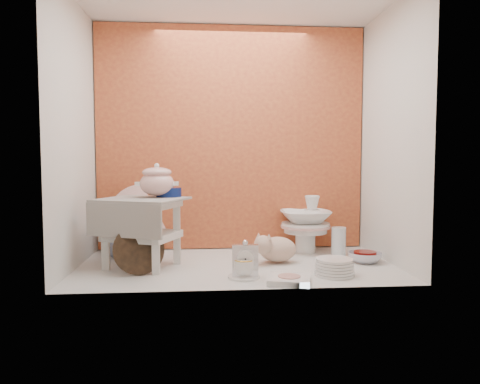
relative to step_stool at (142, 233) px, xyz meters
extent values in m
plane|color=silver|center=(0.54, 0.00, -0.19)|extent=(1.80, 1.80, 0.00)
cube|color=#C46531|center=(0.54, 0.50, 0.56)|extent=(1.80, 0.06, 1.50)
cube|color=silver|center=(-0.36, 0.00, 0.56)|extent=(0.06, 1.00, 1.50)
cube|color=silver|center=(1.44, 0.00, 0.56)|extent=(0.06, 1.00, 1.50)
cylinder|color=#0B1A52|center=(0.14, 0.10, 0.22)|extent=(0.15, 0.15, 0.05)
imported|color=white|center=(-0.15, 0.27, -0.06)|extent=(0.25, 0.25, 0.26)
cube|color=silver|center=(0.56, -0.30, -0.10)|extent=(0.13, 0.05, 0.19)
ellipsoid|color=#C8A38D|center=(0.78, 0.03, -0.11)|extent=(0.29, 0.21, 0.17)
cylinder|color=white|center=(0.55, -0.29, -0.19)|extent=(0.21, 0.21, 0.01)
imported|color=white|center=(0.55, -0.29, -0.14)|extent=(0.13, 0.13, 0.09)
cube|color=white|center=(0.77, -0.39, -0.18)|extent=(0.25, 0.25, 0.03)
cylinder|color=white|center=(1.03, -0.27, -0.15)|extent=(0.28, 0.28, 0.09)
imported|color=silver|center=(1.29, 0.00, -0.16)|extent=(0.25, 0.25, 0.06)
cylinder|color=silver|center=(1.20, 0.20, -0.10)|extent=(0.10, 0.10, 0.18)
camera|label=1|loc=(0.35, -2.54, 0.41)|focal=33.58mm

